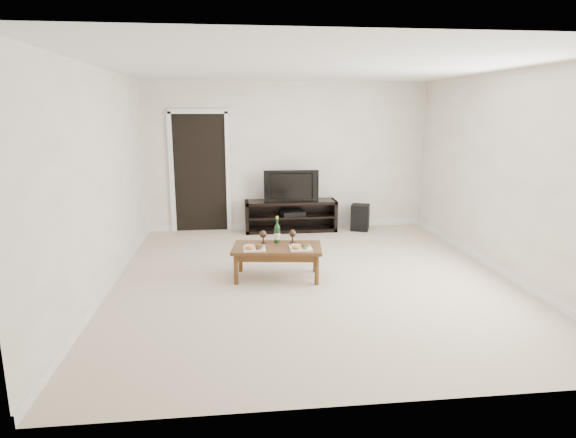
% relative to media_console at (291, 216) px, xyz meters
% --- Properties ---
extents(floor, '(5.50, 5.50, 0.00)m').
position_rel_media_console_xyz_m(floor, '(-0.03, -2.50, -0.28)').
color(floor, beige).
rests_on(floor, ground).
extents(back_wall, '(5.00, 0.04, 2.60)m').
position_rel_media_console_xyz_m(back_wall, '(-0.03, 0.27, 1.02)').
color(back_wall, white).
rests_on(back_wall, ground).
extents(ceiling, '(5.00, 5.50, 0.04)m').
position_rel_media_console_xyz_m(ceiling, '(-0.03, -2.50, 2.35)').
color(ceiling, white).
rests_on(ceiling, back_wall).
extents(doorway, '(0.90, 0.02, 2.05)m').
position_rel_media_console_xyz_m(doorway, '(-1.58, 0.24, 0.75)').
color(doorway, black).
rests_on(doorway, ground).
extents(media_console, '(1.62, 0.45, 0.55)m').
position_rel_media_console_xyz_m(media_console, '(0.00, 0.00, 0.00)').
color(media_console, black).
rests_on(media_console, ground).
extents(television, '(0.96, 0.14, 0.55)m').
position_rel_media_console_xyz_m(television, '(0.00, 0.00, 0.55)').
color(television, black).
rests_on(television, media_console).
extents(av_receiver, '(0.45, 0.37, 0.08)m').
position_rel_media_console_xyz_m(av_receiver, '(0.03, -0.01, 0.05)').
color(av_receiver, black).
rests_on(av_receiver, media_console).
extents(subwoofer, '(0.40, 0.40, 0.46)m').
position_rel_media_console_xyz_m(subwoofer, '(1.25, -0.08, -0.04)').
color(subwoofer, black).
rests_on(subwoofer, ground).
extents(coffee_table, '(1.19, 0.75, 0.42)m').
position_rel_media_console_xyz_m(coffee_table, '(-0.47, -2.44, -0.07)').
color(coffee_table, '#512F16').
rests_on(coffee_table, ground).
extents(plate_left, '(0.27, 0.27, 0.07)m').
position_rel_media_console_xyz_m(plate_left, '(-0.76, -2.54, 0.18)').
color(plate_left, white).
rests_on(plate_left, coffee_table).
extents(plate_right, '(0.27, 0.27, 0.07)m').
position_rel_media_console_xyz_m(plate_right, '(-0.19, -2.59, 0.18)').
color(plate_right, white).
rests_on(plate_right, coffee_table).
extents(wine_bottle, '(0.07, 0.07, 0.35)m').
position_rel_media_console_xyz_m(wine_bottle, '(-0.45, -2.26, 0.32)').
color(wine_bottle, black).
rests_on(wine_bottle, coffee_table).
extents(goblet_left, '(0.09, 0.09, 0.17)m').
position_rel_media_console_xyz_m(goblet_left, '(-0.63, -2.27, 0.23)').
color(goblet_left, '#39291F').
rests_on(goblet_left, coffee_table).
extents(goblet_right, '(0.09, 0.09, 0.17)m').
position_rel_media_console_xyz_m(goblet_right, '(-0.25, -2.28, 0.23)').
color(goblet_right, '#39291F').
rests_on(goblet_right, coffee_table).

